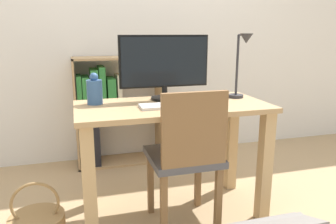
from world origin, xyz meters
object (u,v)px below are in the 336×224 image
at_px(monitor, 164,64).
at_px(keyboard, 169,106).
at_px(chair, 186,154).
at_px(bookshelf, 105,110).
at_px(vase, 95,91).
at_px(desk_lamp, 242,60).

xyz_separation_m(monitor, keyboard, (-0.04, -0.22, -0.22)).
bearing_deg(chair, bookshelf, 108.23).
bearing_deg(keyboard, monitor, 80.82).
distance_m(keyboard, vase, 0.46).
distance_m(monitor, keyboard, 0.31).
distance_m(vase, bookshelf, 0.90).
height_order(keyboard, desk_lamp, desk_lamp).
distance_m(chair, bookshelf, 1.20).
relative_size(keyboard, vase, 1.76).
height_order(keyboard, bookshelf, bookshelf).
bearing_deg(chair, vase, 147.72).
bearing_deg(vase, monitor, 2.74).
relative_size(monitor, desk_lamp, 1.39).
bearing_deg(bookshelf, vase, -98.40).
xyz_separation_m(vase, bookshelf, (0.12, 0.83, -0.31)).
xyz_separation_m(vase, desk_lamp, (0.91, -0.10, 0.17)).
bearing_deg(chair, desk_lamp, 26.91).
distance_m(keyboard, bookshelf, 1.09).
height_order(monitor, desk_lamp, desk_lamp).
height_order(monitor, bookshelf, monitor).
xyz_separation_m(keyboard, chair, (0.07, -0.12, -0.26)).
height_order(vase, chair, vase).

